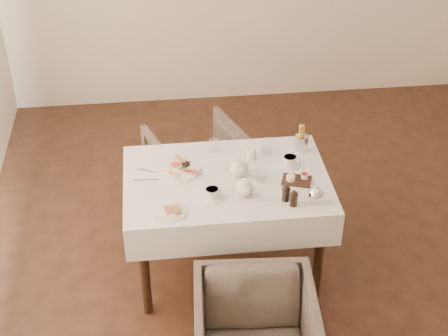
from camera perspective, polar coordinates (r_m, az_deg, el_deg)
table at (r=4.34m, az=0.20°, el=-2.12°), size 1.28×0.88×0.75m
armchair_far at (r=5.17m, az=-2.14°, el=0.11°), size 0.85×0.86×0.61m
breakfast_plate at (r=4.35m, az=-3.87°, el=-0.04°), size 0.29×0.29×0.04m
side_plate at (r=3.99m, az=-4.52°, el=-3.72°), size 0.19×0.18×0.02m
teapot_centre at (r=4.26m, az=1.21°, el=0.10°), size 0.18×0.15×0.13m
teapot_front at (r=4.10m, az=1.70°, el=-1.60°), size 0.17×0.14×0.12m
creamer at (r=4.44m, az=2.28°, el=1.27°), size 0.08×0.08×0.07m
teacup_near at (r=4.09m, az=-0.99°, el=-2.15°), size 0.13×0.13×0.06m
teacup_far at (r=4.39m, az=5.50°, el=0.54°), size 0.14×0.14×0.07m
glass_left at (r=4.49m, az=-0.87°, el=1.83°), size 0.07×0.07×0.09m
glass_mid at (r=4.24m, az=3.13°, el=-0.45°), size 0.08×0.08×0.10m
glass_right at (r=4.50m, az=3.55°, el=1.85°), size 0.08×0.08×0.10m
condiment_board at (r=4.26m, az=6.04°, el=-0.95°), size 0.21×0.17×0.05m
pepper_mill_left at (r=4.07m, az=5.17°, el=-2.07°), size 0.07×0.07×0.11m
pepper_mill_right at (r=4.04m, az=5.82°, el=-2.51°), size 0.06×0.06×0.11m
silver_pot at (r=4.07m, az=7.62°, el=-2.13°), size 0.14×0.13×0.12m
fries_cup at (r=4.53m, az=6.47°, el=2.40°), size 0.09×0.09×0.19m
cutlery_fork at (r=4.35m, az=-6.18°, el=-0.28°), size 0.17×0.09×0.00m
cutlery_knife at (r=4.28m, az=-6.36°, el=-0.98°), size 0.19×0.02×0.00m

